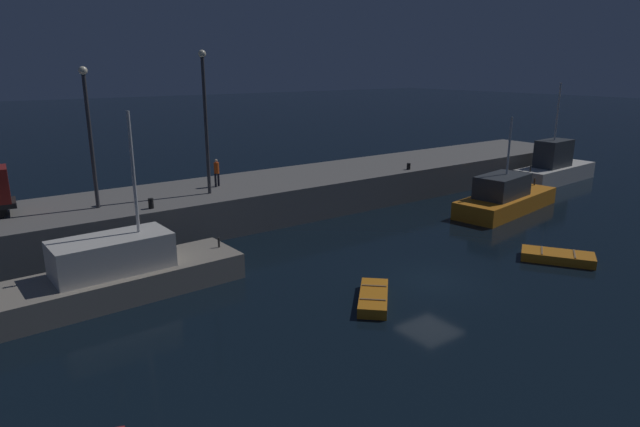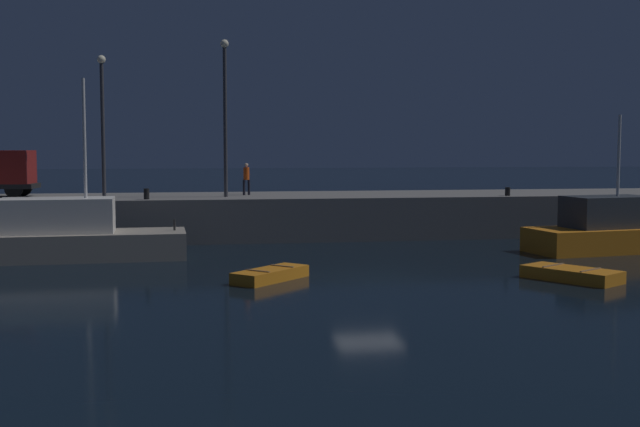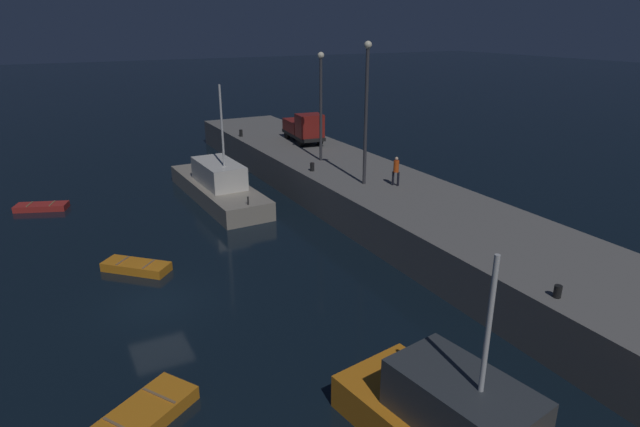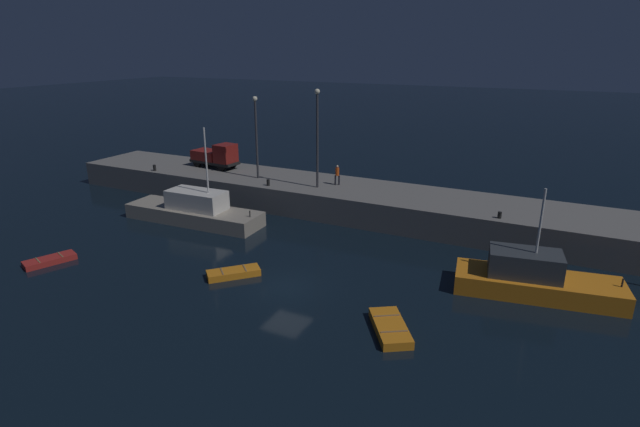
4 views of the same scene
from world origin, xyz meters
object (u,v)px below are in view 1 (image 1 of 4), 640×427
Objects in this scene: fishing_boat_blue at (107,277)px; dockworker at (217,171)px; fishing_boat_white at (554,168)px; bollard_east at (409,166)px; fishing_trawler_red at (505,198)px; rowboat_white_mid at (373,298)px; lamp_post_west at (89,127)px; bollard_west at (151,203)px; lamp_post_east at (205,112)px; dinghy_orange_near at (558,257)px.

fishing_boat_blue reaches higher than dockworker.
bollard_east is at bearing 168.87° from fishing_boat_white.
bollard_east is (23.03, 5.17, 1.54)m from fishing_boat_blue.
fishing_boat_white reaches higher than bollard_east.
fishing_trawler_red reaches higher than dockworker.
fishing_boat_blue is 3.74× the size of rowboat_white_mid.
bollard_west is at bearing -39.25° from lamp_post_west.
bollard_west is at bearing 179.77° from bollard_east.
rowboat_white_mid is (8.88, -7.02, -0.75)m from fishing_boat_blue.
lamp_post_east is 6.24m from bollard_west.
dinghy_orange_near is 20.26m from dockworker.
fishing_boat_blue is 9.20m from lamp_post_west.
dockworker is 3.79× the size of bollard_east.
lamp_post_west is at bearing 138.94° from dinghy_orange_near.
rowboat_white_mid is at bearing -162.05° from fishing_boat_white.
lamp_post_east is (-29.73, 4.39, 5.83)m from fishing_boat_white.
dinghy_orange_near is at bearing -41.06° from lamp_post_west.
fishing_boat_white is 2.46× the size of dinghy_orange_near.
fishing_trawler_red is 2.56× the size of dinghy_orange_near.
lamp_post_west is at bearing 77.31° from fishing_boat_blue.
fishing_trawler_red is 5.47× the size of dockworker.
fishing_boat_blue reaches higher than rowboat_white_mid.
bollard_east is at bearing -12.05° from dockworker.
fishing_trawler_red reaches higher than bollard_west.
bollard_west is (-5.03, 12.27, 2.32)m from rowboat_white_mid.
fishing_trawler_red is 18.04m from rowboat_white_mid.
lamp_post_west reaches higher than fishing_boat_white.
lamp_post_east reaches higher than bollard_west.
bollard_west is (-5.25, -2.89, -0.72)m from dockworker.
fishing_boat_white is at bearing -11.58° from dockworker.
bollard_west is at bearing 112.28° from rowboat_white_mid.
lamp_post_west is (-7.28, 14.11, 6.39)m from rowboat_white_mid.
lamp_post_west is at bearing 161.21° from fishing_trawler_red.
rowboat_white_mid is at bearing 170.84° from dinghy_orange_near.
lamp_post_east is (-18.03, 7.88, 6.10)m from fishing_trawler_red.
rowboat_white_mid is at bearing -161.13° from fishing_trawler_red.
dinghy_orange_near is 24.99m from lamp_post_west.
dockworker is at bearing 167.95° from bollard_east.
dinghy_orange_near is 2.14× the size of dockworker.
dinghy_orange_near is at bearing -57.66° from dockworker.
rowboat_white_mid is (-10.94, 1.76, -0.01)m from dinghy_orange_near.
dockworker reaches higher than bollard_west.
dockworker is (-10.72, 16.93, 3.04)m from dinghy_orange_near.
bollard_east is (21.43, -1.92, -4.10)m from lamp_post_west.
dockworker is (-28.54, 5.85, 2.03)m from fishing_boat_white.
lamp_post_east reaches higher than fishing_boat_white.
dockworker is at bearing 50.53° from lamp_post_east.
bollard_east is at bearing 40.75° from rowboat_white_mid.
fishing_boat_blue is 6.70m from bollard_west.
dinghy_orange_near is 21.38m from bollard_west.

